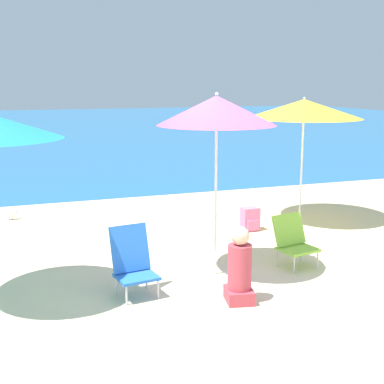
{
  "coord_description": "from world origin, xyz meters",
  "views": [
    {
      "loc": [
        -2.76,
        -5.95,
        2.56
      ],
      "look_at": [
        -0.2,
        1.11,
        1.0
      ],
      "focal_mm": 50.0,
      "sensor_mm": 36.0,
      "label": 1
    }
  ],
  "objects_px": {
    "beach_umbrella_purple": "(217,111)",
    "seagull": "(11,212)",
    "beach_chair_lime": "(293,240)",
    "beach_chair_blue": "(133,261)",
    "backpack_pink": "(250,219)",
    "person_seated_far": "(240,270)",
    "beach_umbrella_yellow": "(304,109)"
  },
  "relations": [
    {
      "from": "seagull",
      "to": "backpack_pink",
      "type": "bearing_deg",
      "value": -29.39
    },
    {
      "from": "backpack_pink",
      "to": "beach_umbrella_yellow",
      "type": "bearing_deg",
      "value": 15.02
    },
    {
      "from": "beach_umbrella_purple",
      "to": "backpack_pink",
      "type": "distance_m",
      "value": 3.02
    },
    {
      "from": "beach_umbrella_purple",
      "to": "beach_chair_lime",
      "type": "relative_size",
      "value": 3.36
    },
    {
      "from": "beach_umbrella_yellow",
      "to": "seagull",
      "type": "xyz_separation_m",
      "value": [
        -5.09,
        1.88,
        -1.93
      ]
    },
    {
      "from": "beach_umbrella_yellow",
      "to": "seagull",
      "type": "bearing_deg",
      "value": 159.71
    },
    {
      "from": "beach_umbrella_yellow",
      "to": "person_seated_far",
      "type": "bearing_deg",
      "value": -131.06
    },
    {
      "from": "beach_umbrella_purple",
      "to": "seagull",
      "type": "relative_size",
      "value": 9.01
    },
    {
      "from": "person_seated_far",
      "to": "backpack_pink",
      "type": "distance_m",
      "value": 3.13
    },
    {
      "from": "beach_umbrella_yellow",
      "to": "beach_chair_blue",
      "type": "bearing_deg",
      "value": -147.64
    },
    {
      "from": "beach_chair_lime",
      "to": "beach_chair_blue",
      "type": "relative_size",
      "value": 0.86
    },
    {
      "from": "beach_umbrella_yellow",
      "to": "beach_chair_lime",
      "type": "relative_size",
      "value": 3.17
    },
    {
      "from": "beach_umbrella_purple",
      "to": "backpack_pink",
      "type": "relative_size",
      "value": 5.94
    },
    {
      "from": "person_seated_far",
      "to": "seagull",
      "type": "bearing_deg",
      "value": 127.8
    },
    {
      "from": "person_seated_far",
      "to": "beach_umbrella_yellow",
      "type": "bearing_deg",
      "value": 60.66
    },
    {
      "from": "beach_chair_blue",
      "to": "beach_chair_lime",
      "type": "bearing_deg",
      "value": -2.65
    },
    {
      "from": "beach_umbrella_purple",
      "to": "seagull",
      "type": "height_order",
      "value": "beach_umbrella_purple"
    },
    {
      "from": "backpack_pink",
      "to": "seagull",
      "type": "bearing_deg",
      "value": 150.61
    },
    {
      "from": "beach_umbrella_purple",
      "to": "backpack_pink",
      "type": "xyz_separation_m",
      "value": [
        1.4,
        1.79,
        -1.99
      ]
    },
    {
      "from": "beach_chair_lime",
      "to": "person_seated_far",
      "type": "height_order",
      "value": "person_seated_far"
    },
    {
      "from": "beach_umbrella_purple",
      "to": "seagull",
      "type": "bearing_deg",
      "value": 122.14
    },
    {
      "from": "beach_chair_lime",
      "to": "seagull",
      "type": "height_order",
      "value": "beach_chair_lime"
    },
    {
      "from": "beach_umbrella_yellow",
      "to": "backpack_pink",
      "type": "xyz_separation_m",
      "value": [
        -1.19,
        -0.32,
        -1.87
      ]
    },
    {
      "from": "beach_umbrella_yellow",
      "to": "person_seated_far",
      "type": "height_order",
      "value": "beach_umbrella_yellow"
    },
    {
      "from": "beach_chair_lime",
      "to": "seagull",
      "type": "distance_m",
      "value": 5.47
    },
    {
      "from": "beach_chair_lime",
      "to": "person_seated_far",
      "type": "xyz_separation_m",
      "value": [
        -1.24,
        -0.89,
        0.01
      ]
    },
    {
      "from": "beach_chair_lime",
      "to": "beach_chair_blue",
      "type": "height_order",
      "value": "beach_chair_blue"
    },
    {
      "from": "beach_chair_lime",
      "to": "person_seated_far",
      "type": "relative_size",
      "value": 0.79
    },
    {
      "from": "beach_umbrella_yellow",
      "to": "person_seated_far",
      "type": "relative_size",
      "value": 2.49
    },
    {
      "from": "beach_umbrella_yellow",
      "to": "seagull",
      "type": "relative_size",
      "value": 8.5
    },
    {
      "from": "backpack_pink",
      "to": "seagull",
      "type": "height_order",
      "value": "backpack_pink"
    },
    {
      "from": "beach_umbrella_purple",
      "to": "person_seated_far",
      "type": "height_order",
      "value": "beach_umbrella_purple"
    }
  ]
}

